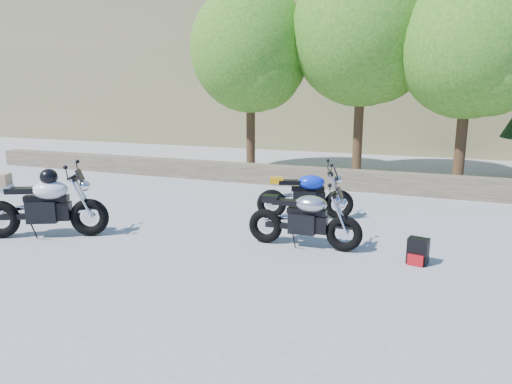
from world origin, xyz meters
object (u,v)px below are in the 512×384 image
silver_bike (305,220)px  backpack (418,252)px  blue_bike (306,196)px  white_bike (43,204)px

silver_bike → backpack: size_ratio=4.88×
blue_bike → white_bike: bearing=-163.7°
white_bike → backpack: white_bike is taller
backpack → blue_bike: bearing=151.7°
white_bike → blue_bike: 4.77m
white_bike → silver_bike: bearing=-12.0°
silver_bike → blue_bike: bearing=103.1°
blue_bike → silver_bike: bearing=-94.8°
silver_bike → white_bike: 4.45m
white_bike → blue_bike: (3.83, 2.83, -0.12)m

